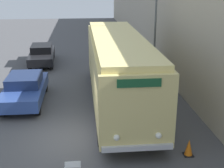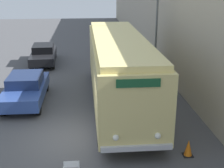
# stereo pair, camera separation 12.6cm
# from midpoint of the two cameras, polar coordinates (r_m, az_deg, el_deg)

# --- Properties ---
(ground_plane) EXTENTS (80.00, 80.00, 0.00)m
(ground_plane) POSITION_cam_midpoint_polar(r_m,az_deg,el_deg) (13.04, -5.59, -9.89)
(ground_plane) COLOR #4C4C4F
(building_wall_right) EXTENTS (0.30, 60.00, 6.34)m
(building_wall_right) POSITION_cam_midpoint_polar(r_m,az_deg,el_deg) (22.36, 9.44, 10.70)
(building_wall_right) COLOR #B2A893
(building_wall_right) RESTS_ON ground_plane
(vintage_bus) EXTENTS (2.65, 11.47, 3.51)m
(vintage_bus) POSITION_cam_midpoint_polar(r_m,az_deg,el_deg) (15.78, 1.48, 3.19)
(vintage_bus) COLOR black
(vintage_bus) RESTS_ON ground_plane
(streetlamp) EXTENTS (0.36, 0.36, 6.75)m
(streetlamp) POSITION_cam_midpoint_polar(r_m,az_deg,el_deg) (19.26, 8.45, 12.99)
(streetlamp) COLOR #595E60
(streetlamp) RESTS_ON ground_plane
(parked_car_near) EXTENTS (1.97, 4.69, 1.48)m
(parked_car_near) POSITION_cam_midpoint_polar(r_m,az_deg,el_deg) (16.92, -15.29, -0.75)
(parked_car_near) COLOR black
(parked_car_near) RESTS_ON ground_plane
(parked_car_mid) EXTENTS (1.98, 4.82, 1.42)m
(parked_car_mid) POSITION_cam_midpoint_polar(r_m,az_deg,el_deg) (24.47, -12.27, 5.40)
(parked_car_mid) COLOR black
(parked_car_mid) RESTS_ON ground_plane
(traffic_cone) EXTENTS (0.36, 0.36, 0.65)m
(traffic_cone) POSITION_cam_midpoint_polar(r_m,az_deg,el_deg) (12.05, 14.08, -11.27)
(traffic_cone) COLOR black
(traffic_cone) RESTS_ON ground_plane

